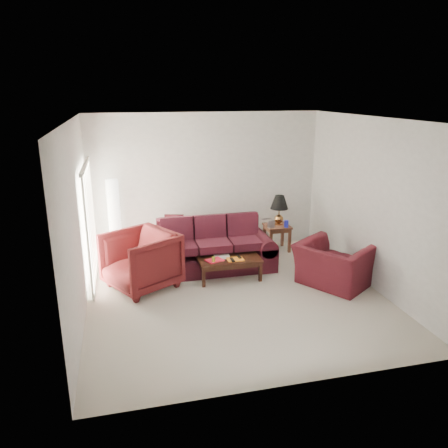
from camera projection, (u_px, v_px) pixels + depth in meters
name	position (u px, v px, depth m)	size (l,w,h in m)	color
floor	(235.00, 295.00, 7.61)	(5.00, 5.00, 0.00)	beige
blinds	(89.00, 225.00, 7.96)	(0.10, 2.00, 2.16)	silver
sofa	(212.00, 246.00, 8.58)	(2.42, 1.05, 0.99)	black
throw_pillow	(174.00, 224.00, 9.17)	(0.39, 0.11, 0.39)	black
end_table	(277.00, 238.00, 9.71)	(0.53, 0.53, 0.58)	#482518
table_lamp	(279.00, 210.00, 9.59)	(0.39, 0.39, 0.66)	#BD7A3B
clock	(271.00, 224.00, 9.44)	(0.15, 0.05, 0.15)	silver
blue_canister	(286.00, 224.00, 9.46)	(0.09, 0.09, 0.15)	#171998
picture_frame	(267.00, 219.00, 9.75)	(0.14, 0.02, 0.18)	#B5B5B9
floor_lamp	(114.00, 220.00, 8.94)	(0.28, 0.28, 1.74)	silver
armchair_left	(141.00, 260.00, 7.78)	(1.11, 1.14, 1.04)	#4A1112
armchair_right	(333.00, 265.00, 7.92)	(1.21, 1.06, 0.79)	#420F16
coffee_table	(229.00, 269.00, 8.23)	(1.18, 0.59, 0.41)	black
magazine_red	(214.00, 260.00, 8.05)	(0.30, 0.23, 0.02)	red
magazine_white	(222.00, 257.00, 8.23)	(0.30, 0.22, 0.02)	white
magazine_orange	(235.00, 259.00, 8.10)	(0.31, 0.23, 0.02)	orange
remote_a	(232.00, 260.00, 8.02)	(0.05, 0.18, 0.02)	black
remote_b	(239.00, 256.00, 8.18)	(0.05, 0.17, 0.02)	black
yellow_glass	(213.00, 260.00, 7.95)	(0.06, 0.06, 0.11)	yellow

